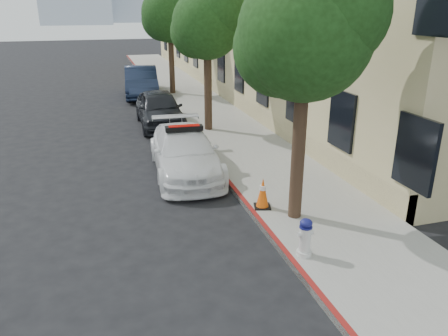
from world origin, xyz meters
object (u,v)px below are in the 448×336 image
police_car (185,152)px  traffic_cone (263,193)px  parked_car_mid (159,109)px  parked_car_far (141,82)px  fire_hydrant (305,238)px

police_car → traffic_cone: bearing=-65.1°
parked_car_mid → parked_car_far: size_ratio=0.88×
traffic_cone → fire_hydrant: bearing=-90.0°
parked_car_far → fire_hydrant: (1.15, -17.88, -0.28)m
parked_car_mid → traffic_cone: bearing=-81.9°
fire_hydrant → traffic_cone: bearing=91.1°
police_car → parked_car_mid: bearing=92.5°
parked_car_mid → parked_car_far: parked_car_far is taller
parked_car_far → fire_hydrant: bearing=-81.6°
police_car → parked_car_mid: police_car is taller
parked_car_far → traffic_cone: bearing=-81.0°
police_car → parked_car_far: bearing=93.1°
parked_car_far → traffic_cone: size_ratio=6.52×
fire_hydrant → traffic_cone: size_ratio=1.04×
parked_car_mid → fire_hydrant: size_ratio=5.52×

